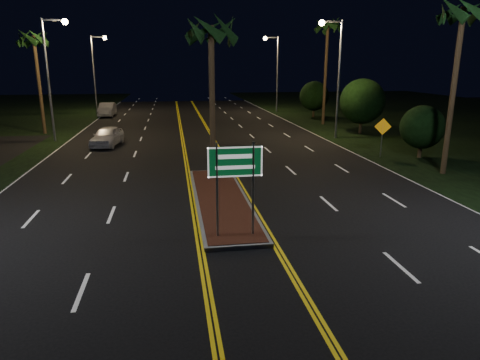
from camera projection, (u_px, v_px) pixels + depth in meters
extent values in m
plane|color=black|center=(250.00, 278.00, 11.88)|extent=(120.00, 120.00, 0.00)
cube|color=gray|center=(221.00, 200.00, 18.53)|extent=(2.25, 10.25, 0.15)
cube|color=#592819|center=(221.00, 198.00, 18.51)|extent=(2.00, 10.00, 0.02)
cylinder|color=gray|center=(217.00, 191.00, 14.00)|extent=(0.08, 0.08, 3.20)
cylinder|color=gray|center=(253.00, 189.00, 14.18)|extent=(0.08, 0.08, 3.20)
cube|color=#07471E|center=(235.00, 162.00, 13.84)|extent=(1.80, 0.04, 1.00)
cube|color=white|center=(235.00, 162.00, 13.82)|extent=(1.80, 0.01, 1.00)
cylinder|color=gray|center=(48.00, 82.00, 31.92)|extent=(0.18, 0.18, 9.00)
cube|color=gray|center=(53.00, 20.00, 30.90)|extent=(1.60, 0.12, 0.12)
sphere|color=#FFC972|center=(65.00, 22.00, 31.05)|extent=(0.44, 0.44, 0.44)
cylinder|color=gray|center=(94.00, 75.00, 50.99)|extent=(0.18, 0.18, 9.00)
cube|color=gray|center=(98.00, 37.00, 49.97)|extent=(1.60, 0.12, 0.12)
sphere|color=#FFC972|center=(105.00, 38.00, 50.12)|extent=(0.44, 0.44, 0.44)
cylinder|color=gray|center=(339.00, 81.00, 33.33)|extent=(0.18, 0.18, 9.00)
cube|color=gray|center=(332.00, 22.00, 32.07)|extent=(1.60, 0.12, 0.12)
sphere|color=#FFC972|center=(322.00, 23.00, 31.98)|extent=(0.44, 0.44, 0.44)
cylinder|color=gray|center=(277.00, 75.00, 52.40)|extent=(0.18, 0.18, 9.00)
cube|color=gray|center=(272.00, 38.00, 51.14)|extent=(1.60, 0.12, 0.12)
sphere|color=#FFC972|center=(265.00, 38.00, 51.04)|extent=(0.44, 0.44, 0.44)
cylinder|color=#382819|center=(212.00, 107.00, 20.91)|extent=(0.28, 0.28, 7.50)
cylinder|color=#382819|center=(39.00, 86.00, 35.60)|extent=(0.28, 0.28, 8.00)
cylinder|color=#382819|center=(453.00, 94.00, 22.18)|extent=(0.28, 0.28, 8.50)
cylinder|color=#382819|center=(325.00, 75.00, 41.16)|extent=(0.28, 0.28, 9.50)
cylinder|color=#382819|center=(420.00, 151.00, 27.14)|extent=(0.24, 0.24, 0.90)
sphere|color=black|center=(422.00, 127.00, 26.75)|extent=(2.70, 2.70, 2.70)
cylinder|color=#382819|center=(360.00, 126.00, 36.70)|extent=(0.24, 0.24, 1.26)
sphere|color=black|center=(362.00, 101.00, 36.15)|extent=(3.78, 3.78, 3.78)
cylinder|color=#382819|center=(313.00, 112.00, 48.14)|extent=(0.24, 0.24, 1.08)
sphere|color=black|center=(314.00, 96.00, 47.67)|extent=(3.24, 3.24, 3.24)
imported|color=silver|center=(107.00, 135.00, 31.02)|extent=(2.88, 5.18, 1.63)
imported|color=#B8B9C3|center=(107.00, 108.00, 48.81)|extent=(2.29, 5.27, 1.75)
cylinder|color=gray|center=(382.00, 140.00, 27.16)|extent=(0.07, 0.07, 2.16)
cube|color=orange|center=(383.00, 127.00, 26.91)|extent=(1.01, 0.30, 1.04)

